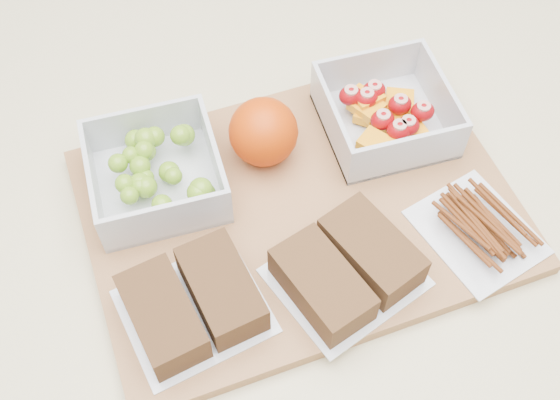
# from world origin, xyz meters

# --- Properties ---
(counter) EXTENTS (1.20, 0.90, 0.90)m
(counter) POSITION_xyz_m (0.00, 0.00, 0.45)
(counter) COLOR beige
(counter) RESTS_ON ground
(cutting_board) EXTENTS (0.44, 0.33, 0.02)m
(cutting_board) POSITION_xyz_m (0.01, 0.01, 0.91)
(cutting_board) COLOR #A16E42
(cutting_board) RESTS_ON counter
(grape_container) EXTENTS (0.13, 0.13, 0.05)m
(grape_container) POSITION_xyz_m (-0.12, 0.07, 0.94)
(grape_container) COLOR silver
(grape_container) RESTS_ON cutting_board
(fruit_container) EXTENTS (0.13, 0.13, 0.05)m
(fruit_container) POSITION_xyz_m (0.13, 0.08, 0.94)
(fruit_container) COLOR silver
(fruit_container) RESTS_ON cutting_board
(orange) EXTENTS (0.07, 0.07, 0.07)m
(orange) POSITION_xyz_m (-0.00, 0.08, 0.95)
(orange) COLOR #CE3C04
(orange) RESTS_ON cutting_board
(sandwich_bag_left) EXTENTS (0.14, 0.13, 0.04)m
(sandwich_bag_left) POSITION_xyz_m (-0.11, -0.07, 0.93)
(sandwich_bag_left) COLOR silver
(sandwich_bag_left) RESTS_ON cutting_board
(sandwich_bag_center) EXTENTS (0.16, 0.15, 0.04)m
(sandwich_bag_center) POSITION_xyz_m (0.03, -0.08, 0.94)
(sandwich_bag_center) COLOR silver
(sandwich_bag_center) RESTS_ON cutting_board
(pretzel_bag) EXTENTS (0.12, 0.14, 0.03)m
(pretzel_bag) POSITION_xyz_m (0.17, -0.07, 0.93)
(pretzel_bag) COLOR silver
(pretzel_bag) RESTS_ON cutting_board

